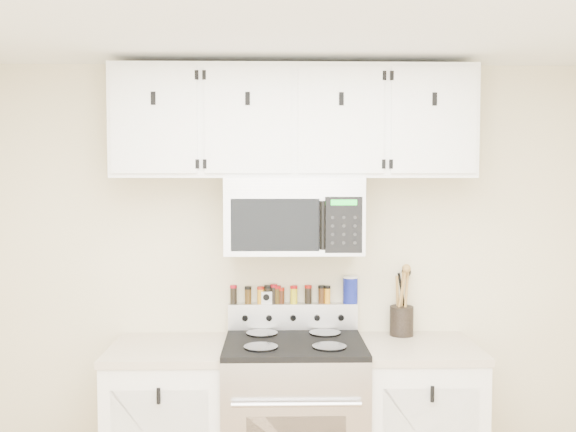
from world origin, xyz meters
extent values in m
cube|color=beige|center=(0.00, 1.75, 1.25)|extent=(3.50, 0.01, 2.50)
cube|color=#B7B7BA|center=(0.00, 1.43, 0.46)|extent=(0.76, 0.65, 0.92)
cube|color=black|center=(0.00, 1.43, 0.94)|extent=(0.76, 0.65, 0.03)
cube|color=#B7B7BA|center=(0.00, 1.71, 1.03)|extent=(0.76, 0.08, 0.15)
cylinder|color=black|center=(-0.18, 1.28, 0.96)|extent=(0.18, 0.18, 0.01)
cylinder|color=black|center=(0.18, 1.28, 0.96)|extent=(0.18, 0.18, 0.01)
cylinder|color=black|center=(-0.18, 1.57, 0.96)|extent=(0.18, 0.18, 0.01)
cylinder|color=black|center=(0.18, 1.57, 0.96)|extent=(0.18, 0.18, 0.01)
cube|color=white|center=(-0.69, 1.45, 0.44)|extent=(0.62, 0.60, 0.88)
cube|color=tan|center=(-0.69, 1.45, 0.90)|extent=(0.64, 0.62, 0.04)
cube|color=white|center=(0.69, 1.45, 0.44)|extent=(0.62, 0.60, 0.88)
cube|color=tan|center=(0.69, 1.45, 0.90)|extent=(0.64, 0.62, 0.04)
cube|color=#9E9EA3|center=(0.00, 1.56, 1.63)|extent=(0.76, 0.38, 0.42)
cube|color=#B7B7BA|center=(0.00, 1.36, 1.80)|extent=(0.73, 0.01, 0.08)
cube|color=black|center=(-0.10, 1.36, 1.59)|extent=(0.47, 0.01, 0.28)
cube|color=black|center=(0.26, 1.36, 1.59)|extent=(0.20, 0.01, 0.30)
cylinder|color=black|center=(0.15, 1.33, 1.59)|extent=(0.03, 0.03, 0.26)
cube|color=white|center=(0.00, 1.58, 2.15)|extent=(2.00, 0.33, 0.62)
cube|color=white|center=(-0.75, 1.41, 2.15)|extent=(0.46, 0.01, 0.57)
cube|color=black|center=(-0.75, 1.41, 2.26)|extent=(0.02, 0.01, 0.07)
cube|color=white|center=(-0.25, 1.41, 2.15)|extent=(0.46, 0.01, 0.57)
cube|color=black|center=(-0.25, 1.41, 2.26)|extent=(0.03, 0.01, 0.07)
cube|color=white|center=(0.25, 1.41, 2.15)|extent=(0.46, 0.01, 0.57)
cube|color=black|center=(0.25, 1.41, 2.26)|extent=(0.03, 0.01, 0.07)
cube|color=white|center=(0.75, 1.41, 2.15)|extent=(0.46, 0.01, 0.57)
cube|color=black|center=(0.75, 1.41, 2.26)|extent=(0.02, 0.01, 0.07)
cylinder|color=black|center=(0.63, 1.65, 1.01)|extent=(0.14, 0.14, 0.17)
cylinder|color=olive|center=(0.63, 1.65, 1.14)|extent=(0.02, 0.02, 0.32)
cylinder|color=olive|center=(0.66, 1.64, 1.15)|extent=(0.02, 0.02, 0.34)
cylinder|color=olive|center=(0.61, 1.66, 1.13)|extent=(0.02, 0.02, 0.30)
cylinder|color=black|center=(0.65, 1.68, 1.13)|extent=(0.02, 0.02, 0.31)
cylinder|color=olive|center=(0.62, 1.63, 1.14)|extent=(0.02, 0.02, 0.33)
cube|color=silver|center=(-0.16, 1.71, 1.14)|extent=(0.07, 0.06, 0.07)
cylinder|color=navy|center=(0.34, 1.71, 1.18)|extent=(0.09, 0.09, 0.15)
cylinder|color=white|center=(0.34, 1.71, 1.26)|extent=(0.09, 0.09, 0.01)
cylinder|color=black|center=(-0.35, 1.71, 1.15)|extent=(0.04, 0.04, 0.09)
cylinder|color=maroon|center=(-0.35, 1.71, 1.20)|extent=(0.04, 0.04, 0.02)
cylinder|color=#412C0F|center=(-0.26, 1.71, 1.14)|extent=(0.04, 0.04, 0.09)
cylinder|color=black|center=(-0.26, 1.71, 1.19)|extent=(0.04, 0.04, 0.02)
cylinder|color=orange|center=(-0.19, 1.71, 1.14)|extent=(0.04, 0.04, 0.08)
cylinder|color=#A31B0C|center=(-0.19, 1.71, 1.19)|extent=(0.04, 0.04, 0.02)
cylinder|color=black|center=(-0.15, 1.71, 1.15)|extent=(0.04, 0.04, 0.09)
cylinder|color=black|center=(-0.15, 1.71, 1.20)|extent=(0.04, 0.04, 0.02)
cylinder|color=black|center=(-0.11, 1.71, 1.15)|extent=(0.04, 0.04, 0.10)
cylinder|color=maroon|center=(-0.11, 1.71, 1.21)|extent=(0.04, 0.04, 0.02)
cylinder|color=#3D2D0E|center=(-0.09, 1.71, 1.14)|extent=(0.04, 0.04, 0.09)
cylinder|color=#9E0C10|center=(-0.09, 1.71, 1.20)|extent=(0.04, 0.04, 0.02)
cylinder|color=#3D1D0E|center=(-0.07, 1.71, 1.14)|extent=(0.04, 0.04, 0.08)
cylinder|color=#9F1A0C|center=(-0.07, 1.71, 1.19)|extent=(0.04, 0.04, 0.02)
cylinder|color=gold|center=(0.01, 1.71, 1.14)|extent=(0.04, 0.04, 0.09)
cylinder|color=#AB0D10|center=(0.01, 1.71, 1.20)|extent=(0.04, 0.04, 0.02)
cylinder|color=black|center=(0.09, 1.71, 1.15)|extent=(0.04, 0.04, 0.09)
cylinder|color=#97110B|center=(0.09, 1.71, 1.20)|extent=(0.04, 0.04, 0.02)
cylinder|color=#432610|center=(0.17, 1.71, 1.15)|extent=(0.04, 0.04, 0.09)
cylinder|color=black|center=(0.17, 1.71, 1.20)|extent=(0.04, 0.04, 0.02)
cylinder|color=orange|center=(0.20, 1.71, 1.14)|extent=(0.04, 0.04, 0.09)
cylinder|color=black|center=(0.20, 1.71, 1.20)|extent=(0.04, 0.04, 0.02)
camera|label=1|loc=(-0.11, -2.03, 1.84)|focal=40.00mm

